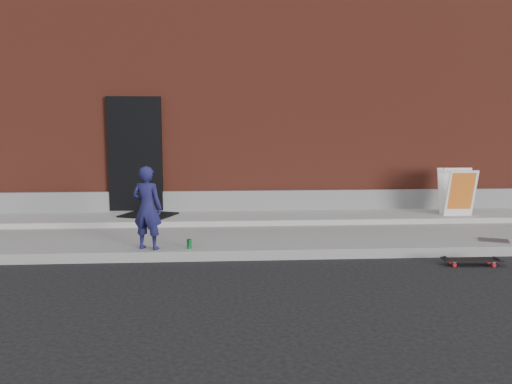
{
  "coord_description": "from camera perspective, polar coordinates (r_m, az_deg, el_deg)",
  "views": [
    {
      "loc": [
        -0.85,
        -7.05,
        1.92
      ],
      "look_at": [
        -0.34,
        0.8,
        0.9
      ],
      "focal_mm": 35.0,
      "sensor_mm": 36.0,
      "label": 1
    }
  ],
  "objects": [
    {
      "name": "apron",
      "position": [
        9.64,
        1.43,
        -2.91
      ],
      "size": [
        20.0,
        1.2,
        0.1
      ],
      "primitive_type": "cube",
      "color": "gray",
      "rests_on": "sidewalk"
    },
    {
      "name": "utility_plate",
      "position": [
        8.74,
        25.51,
        -5.01
      ],
      "size": [
        0.51,
        0.43,
        0.01
      ],
      "primitive_type": "cube",
      "rotation": [
        0.0,
        0.0,
        -0.42
      ],
      "color": "#515055",
      "rests_on": "sidewalk"
    },
    {
      "name": "pizza_sign",
      "position": [
        10.3,
        21.98,
        0.05
      ],
      "size": [
        0.56,
        0.66,
        0.91
      ],
      "color": "white",
      "rests_on": "apron"
    },
    {
      "name": "ground",
      "position": [
        7.35,
        3.1,
        -7.78
      ],
      "size": [
        80.0,
        80.0,
        0.0
      ],
      "primitive_type": "plane",
      "color": "black",
      "rests_on": "ground"
    },
    {
      "name": "doormat",
      "position": [
        9.77,
        -12.19,
        -2.56
      ],
      "size": [
        1.14,
        1.04,
        0.03
      ],
      "primitive_type": "cube",
      "rotation": [
        0.0,
        0.0,
        -0.38
      ],
      "color": "black",
      "rests_on": "apron"
    },
    {
      "name": "building",
      "position": [
        14.08,
        -0.23,
        9.72
      ],
      "size": [
        20.0,
        8.1,
        5.0
      ],
      "color": "maroon",
      "rests_on": "ground"
    },
    {
      "name": "skateboard",
      "position": [
        7.68,
        23.44,
        -7.17
      ],
      "size": [
        0.8,
        0.27,
        0.09
      ],
      "color": "#B01215",
      "rests_on": "ground"
    },
    {
      "name": "sidewalk",
      "position": [
        8.79,
        1.95,
        -4.76
      ],
      "size": [
        20.0,
        3.0,
        0.15
      ],
      "primitive_type": "cube",
      "color": "gray",
      "rests_on": "ground"
    },
    {
      "name": "soda_can",
      "position": [
        7.45,
        -7.65,
        -5.91
      ],
      "size": [
        0.09,
        0.09,
        0.14
      ],
      "primitive_type": "cylinder",
      "rotation": [
        0.0,
        0.0,
        0.2
      ],
      "color": "#1C8D3C",
      "rests_on": "sidewalk"
    },
    {
      "name": "child",
      "position": [
        7.42,
        -12.32,
        -1.78
      ],
      "size": [
        0.51,
        0.42,
        1.22
      ],
      "primitive_type": "imported",
      "rotation": [
        0.0,
        0.0,
        2.83
      ],
      "color": "#191845",
      "rests_on": "sidewalk"
    }
  ]
}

